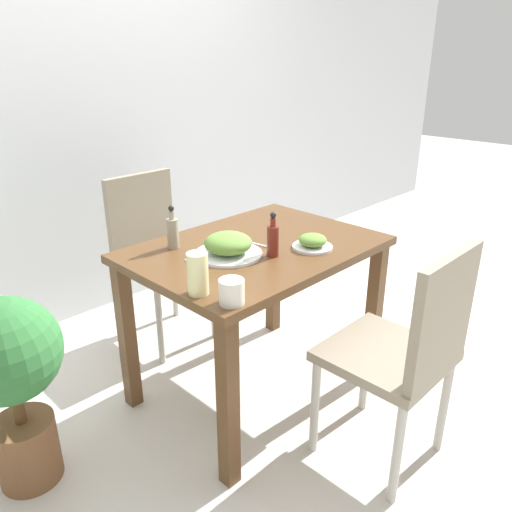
# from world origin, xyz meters

# --- Properties ---
(ground_plane) EXTENTS (16.00, 16.00, 0.00)m
(ground_plane) POSITION_xyz_m (0.00, 0.00, 0.00)
(ground_plane) COLOR beige
(wall_back) EXTENTS (8.00, 0.05, 2.60)m
(wall_back) POSITION_xyz_m (0.00, 1.31, 1.30)
(wall_back) COLOR silver
(wall_back) RESTS_ON ground_plane
(dining_table) EXTENTS (1.05, 0.75, 0.74)m
(dining_table) POSITION_xyz_m (0.00, 0.00, 0.62)
(dining_table) COLOR brown
(dining_table) RESTS_ON ground_plane
(chair_near) EXTENTS (0.42, 0.42, 0.91)m
(chair_near) POSITION_xyz_m (0.05, -0.71, 0.52)
(chair_near) COLOR gray
(chair_near) RESTS_ON ground_plane
(chair_far) EXTENTS (0.42, 0.42, 0.91)m
(chair_far) POSITION_xyz_m (-0.01, 0.76, 0.52)
(chair_far) COLOR gray
(chair_far) RESTS_ON ground_plane
(food_plate) EXTENTS (0.28, 0.28, 0.10)m
(food_plate) POSITION_xyz_m (-0.16, -0.00, 0.78)
(food_plate) COLOR white
(food_plate) RESTS_ON dining_table
(side_plate) EXTENTS (0.17, 0.17, 0.06)m
(side_plate) POSITION_xyz_m (0.14, -0.19, 0.76)
(side_plate) COLOR white
(side_plate) RESTS_ON dining_table
(drink_cup) EXTENTS (0.08, 0.08, 0.09)m
(drink_cup) POSITION_xyz_m (-0.44, -0.32, 0.78)
(drink_cup) COLOR silver
(drink_cup) RESTS_ON dining_table
(juice_glass) EXTENTS (0.07, 0.07, 0.15)m
(juice_glass) POSITION_xyz_m (-0.47, -0.18, 0.81)
(juice_glass) COLOR beige
(juice_glass) RESTS_ON dining_table
(sauce_bottle) EXTENTS (0.05, 0.05, 0.19)m
(sauce_bottle) POSITION_xyz_m (-0.26, 0.23, 0.81)
(sauce_bottle) COLOR gray
(sauce_bottle) RESTS_ON dining_table
(condiment_bottle) EXTENTS (0.05, 0.05, 0.19)m
(condiment_bottle) POSITION_xyz_m (-0.04, -0.13, 0.81)
(condiment_bottle) COLOR maroon
(condiment_bottle) RESTS_ON dining_table
(fork_utensil) EXTENTS (0.04, 0.17, 0.00)m
(fork_utensil) POSITION_xyz_m (-0.33, -0.00, 0.74)
(fork_utensil) COLOR silver
(fork_utensil) RESTS_ON dining_table
(spoon_utensil) EXTENTS (0.04, 0.20, 0.00)m
(spoon_utensil) POSITION_xyz_m (0.01, -0.00, 0.74)
(spoon_utensil) COLOR silver
(spoon_utensil) RESTS_ON dining_table
(potted_plant_left) EXTENTS (0.38, 0.38, 0.75)m
(potted_plant_left) POSITION_xyz_m (-0.99, 0.23, 0.48)
(potted_plant_left) COLOR brown
(potted_plant_left) RESTS_ON ground_plane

